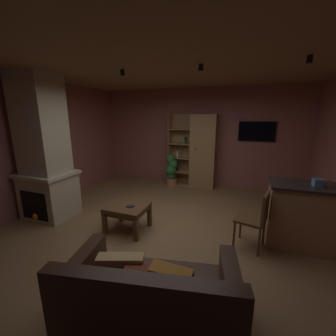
# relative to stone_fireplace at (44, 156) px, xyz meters

# --- Properties ---
(floor) EXTENTS (5.72, 5.78, 0.02)m
(floor) POSITION_rel_stone_fireplace_xyz_m (2.31, 0.22, -1.25)
(floor) COLOR olive
(floor) RESTS_ON ground
(wall_back) EXTENTS (5.84, 0.06, 2.74)m
(wall_back) POSITION_rel_stone_fireplace_xyz_m (2.31, 3.14, 0.13)
(wall_back) COLOR #9E5B56
(wall_back) RESTS_ON ground
(wall_left) EXTENTS (0.06, 5.78, 2.74)m
(wall_left) POSITION_rel_stone_fireplace_xyz_m (-0.58, 0.22, 0.13)
(wall_left) COLOR #9E5B56
(wall_left) RESTS_ON ground
(ceiling) EXTENTS (5.72, 5.78, 0.02)m
(ceiling) POSITION_rel_stone_fireplace_xyz_m (2.31, 0.22, 1.51)
(ceiling) COLOR #8E6B47
(window_pane_back) EXTENTS (0.66, 0.01, 0.76)m
(window_pane_back) POSITION_rel_stone_fireplace_xyz_m (2.10, 3.11, 0.08)
(window_pane_back) COLOR white
(stone_fireplace) EXTENTS (0.97, 0.83, 2.74)m
(stone_fireplace) POSITION_rel_stone_fireplace_xyz_m (0.00, 0.00, 0.00)
(stone_fireplace) COLOR #BCAD8E
(stone_fireplace) RESTS_ON ground
(bookshelf_cabinet) EXTENTS (1.32, 0.41, 2.03)m
(bookshelf_cabinet) POSITION_rel_stone_fireplace_xyz_m (2.44, 2.87, -0.24)
(bookshelf_cabinet) COLOR #A87F51
(bookshelf_cabinet) RESTS_ON ground
(kitchen_bar_counter) EXTENTS (1.38, 0.63, 1.00)m
(kitchen_bar_counter) POSITION_rel_stone_fireplace_xyz_m (4.72, 0.54, -0.74)
(kitchen_bar_counter) COLOR #A87F51
(kitchen_bar_counter) RESTS_ON ground
(tissue_box) EXTENTS (0.13, 0.13, 0.11)m
(tissue_box) POSITION_rel_stone_fireplace_xyz_m (4.65, 0.50, -0.18)
(tissue_box) COLOR #598CBF
(tissue_box) RESTS_ON kitchen_bar_counter
(leather_couch) EXTENTS (1.72, 1.15, 0.84)m
(leather_couch) POSITION_rel_stone_fireplace_xyz_m (2.92, -1.52, -0.94)
(leather_couch) COLOR #382116
(leather_couch) RESTS_ON ground
(coffee_table) EXTENTS (0.68, 0.60, 0.47)m
(coffee_table) POSITION_rel_stone_fireplace_xyz_m (1.77, 0.02, -0.86)
(coffee_table) COLOR brown
(coffee_table) RESTS_ON ground
(table_book_0) EXTENTS (0.12, 0.12, 0.02)m
(table_book_0) POSITION_rel_stone_fireplace_xyz_m (1.84, -0.01, -0.76)
(table_book_0) COLOR black
(table_book_0) RESTS_ON coffee_table
(dining_chair) EXTENTS (0.51, 0.51, 0.92)m
(dining_chair) POSITION_rel_stone_fireplace_xyz_m (3.87, 0.20, -0.71)
(dining_chair) COLOR brown
(dining_chair) RESTS_ON ground
(potted_floor_plant) EXTENTS (0.36, 0.34, 0.93)m
(potted_floor_plant) POSITION_rel_stone_fireplace_xyz_m (1.67, 2.66, -0.76)
(potted_floor_plant) COLOR #B77051
(potted_floor_plant) RESTS_ON ground
(wall_mounted_tv) EXTENTS (0.90, 0.06, 0.51)m
(wall_mounted_tv) POSITION_rel_stone_fireplace_xyz_m (3.87, 3.08, 0.35)
(wall_mounted_tv) COLOR black
(track_light_spot_0) EXTENTS (0.07, 0.07, 0.09)m
(track_light_spot_0) POSITION_rel_stone_fireplace_xyz_m (0.30, 0.23, 1.43)
(track_light_spot_0) COLOR black
(track_light_spot_1) EXTENTS (0.07, 0.07, 0.09)m
(track_light_spot_1) POSITION_rel_stone_fireplace_xyz_m (1.67, 0.24, 1.43)
(track_light_spot_1) COLOR black
(track_light_spot_2) EXTENTS (0.07, 0.07, 0.09)m
(track_light_spot_2) POSITION_rel_stone_fireplace_xyz_m (2.93, 0.30, 1.43)
(track_light_spot_2) COLOR black
(track_light_spot_3) EXTENTS (0.07, 0.07, 0.09)m
(track_light_spot_3) POSITION_rel_stone_fireplace_xyz_m (4.29, 0.28, 1.43)
(track_light_spot_3) COLOR black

